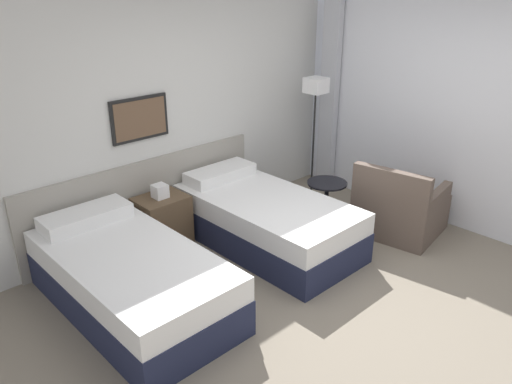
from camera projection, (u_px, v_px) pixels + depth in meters
The scene contains 9 objects.
ground_plane at pixel (343, 300), 4.45m from camera, with size 16.00×16.00×0.00m, color slate.
wall_headboard at pixel (182, 113), 5.42m from camera, with size 10.00×0.10×2.70m.
wall_window at pixel (478, 112), 5.27m from camera, with size 0.21×4.74×2.70m.
bed_near_door at pixel (131, 278), 4.27m from camera, with size 1.02×1.99×0.67m.
bed_near_window at pixel (266, 220), 5.29m from camera, with size 1.02×1.99×0.67m.
nightstand at pixel (162, 221), 5.27m from camera, with size 0.51×0.41×0.70m.
floor_lamp at pixel (315, 100), 6.05m from camera, with size 0.24×0.24×1.55m.
side_table at pixel (326, 195), 5.68m from camera, with size 0.45×0.45×0.53m.
armchair at pixel (399, 210), 5.56m from camera, with size 0.95×0.96×0.84m.
Camera 1 is at (-3.12, -2.15, 2.64)m, focal length 35.00 mm.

